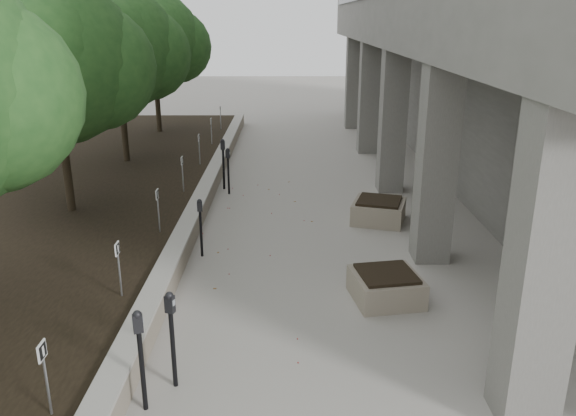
{
  "coord_description": "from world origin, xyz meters",
  "views": [
    {
      "loc": [
        0.43,
        -5.1,
        4.83
      ],
      "look_at": [
        0.43,
        6.1,
        1.08
      ],
      "focal_mm": 35.66,
      "sensor_mm": 36.0,
      "label": 1
    }
  ],
  "objects_px": {
    "crabapple_tree_4": "(119,75)",
    "parking_meter_2": "(172,340)",
    "crabapple_tree_3": "(58,96)",
    "parking_meter_5": "(223,164)",
    "parking_meter_1": "(141,361)",
    "parking_meter_3": "(201,228)",
    "planter_front": "(386,286)",
    "crabapple_tree_5": "(155,63)",
    "parking_meter_4": "(228,171)",
    "planter_back": "(379,210)"
  },
  "relations": [
    {
      "from": "crabapple_tree_3",
      "to": "parking_meter_2",
      "type": "bearing_deg",
      "value": -60.1
    },
    {
      "from": "crabapple_tree_3",
      "to": "crabapple_tree_4",
      "type": "height_order",
      "value": "same"
    },
    {
      "from": "crabapple_tree_3",
      "to": "planter_back",
      "type": "distance_m",
      "value": 8.0
    },
    {
      "from": "parking_meter_1",
      "to": "planter_front",
      "type": "xyz_separation_m",
      "value": [
        3.6,
        3.03,
        -0.45
      ]
    },
    {
      "from": "crabapple_tree_5",
      "to": "planter_front",
      "type": "xyz_separation_m",
      "value": [
        6.98,
        -13.86,
        -2.85
      ]
    },
    {
      "from": "parking_meter_2",
      "to": "crabapple_tree_4",
      "type": "bearing_deg",
      "value": 128.46
    },
    {
      "from": "crabapple_tree_4",
      "to": "parking_meter_5",
      "type": "distance_m",
      "value": 4.53
    },
    {
      "from": "parking_meter_2",
      "to": "parking_meter_4",
      "type": "relative_size",
      "value": 1.07
    },
    {
      "from": "parking_meter_3",
      "to": "parking_meter_5",
      "type": "bearing_deg",
      "value": 81.63
    },
    {
      "from": "crabapple_tree_5",
      "to": "parking_meter_5",
      "type": "height_order",
      "value": "crabapple_tree_5"
    },
    {
      "from": "crabapple_tree_5",
      "to": "parking_meter_2",
      "type": "height_order",
      "value": "crabapple_tree_5"
    },
    {
      "from": "parking_meter_2",
      "to": "parking_meter_3",
      "type": "bearing_deg",
      "value": 114.03
    },
    {
      "from": "parking_meter_4",
      "to": "planter_back",
      "type": "bearing_deg",
      "value": -17.63
    },
    {
      "from": "crabapple_tree_4",
      "to": "parking_meter_3",
      "type": "xyz_separation_m",
      "value": [
        3.41,
        -6.9,
        -2.48
      ]
    },
    {
      "from": "parking_meter_1",
      "to": "planter_back",
      "type": "xyz_separation_m",
      "value": [
        4.1,
        7.18,
        -0.43
      ]
    },
    {
      "from": "crabapple_tree_3",
      "to": "parking_meter_5",
      "type": "distance_m",
      "value": 5.14
    },
    {
      "from": "parking_meter_1",
      "to": "parking_meter_5",
      "type": "relative_size",
      "value": 0.95
    },
    {
      "from": "parking_meter_3",
      "to": "planter_back",
      "type": "distance_m",
      "value": 4.63
    },
    {
      "from": "parking_meter_1",
      "to": "parking_meter_2",
      "type": "relative_size",
      "value": 1.0
    },
    {
      "from": "parking_meter_3",
      "to": "parking_meter_1",
      "type": "bearing_deg",
      "value": -99.26
    },
    {
      "from": "parking_meter_1",
      "to": "planter_front",
      "type": "distance_m",
      "value": 4.73
    },
    {
      "from": "crabapple_tree_5",
      "to": "parking_meter_1",
      "type": "height_order",
      "value": "crabapple_tree_5"
    },
    {
      "from": "crabapple_tree_4",
      "to": "parking_meter_1",
      "type": "bearing_deg",
      "value": -74.12
    },
    {
      "from": "crabapple_tree_5",
      "to": "planter_front",
      "type": "height_order",
      "value": "crabapple_tree_5"
    },
    {
      "from": "parking_meter_2",
      "to": "parking_meter_5",
      "type": "bearing_deg",
      "value": 112.54
    },
    {
      "from": "crabapple_tree_4",
      "to": "parking_meter_2",
      "type": "distance_m",
      "value": 12.22
    },
    {
      "from": "crabapple_tree_5",
      "to": "parking_meter_3",
      "type": "distance_m",
      "value": 12.62
    },
    {
      "from": "crabapple_tree_4",
      "to": "crabapple_tree_5",
      "type": "relative_size",
      "value": 1.0
    },
    {
      "from": "crabapple_tree_3",
      "to": "planter_front",
      "type": "bearing_deg",
      "value": -28.96
    },
    {
      "from": "planter_front",
      "to": "parking_meter_5",
      "type": "bearing_deg",
      "value": 117.57
    },
    {
      "from": "parking_meter_1",
      "to": "parking_meter_3",
      "type": "relative_size",
      "value": 1.12
    },
    {
      "from": "parking_meter_5",
      "to": "parking_meter_2",
      "type": "bearing_deg",
      "value": -89.04
    },
    {
      "from": "parking_meter_1",
      "to": "parking_meter_4",
      "type": "bearing_deg",
      "value": 69.08
    },
    {
      "from": "parking_meter_4",
      "to": "parking_meter_5",
      "type": "bearing_deg",
      "value": 123.87
    },
    {
      "from": "parking_meter_5",
      "to": "planter_back",
      "type": "relative_size",
      "value": 1.23
    },
    {
      "from": "crabapple_tree_3",
      "to": "parking_meter_4",
      "type": "relative_size",
      "value": 4.05
    },
    {
      "from": "parking_meter_5",
      "to": "planter_back",
      "type": "xyz_separation_m",
      "value": [
        4.13,
        -2.81,
        -0.47
      ]
    },
    {
      "from": "parking_meter_2",
      "to": "parking_meter_3",
      "type": "height_order",
      "value": "parking_meter_2"
    },
    {
      "from": "parking_meter_3",
      "to": "crabapple_tree_5",
      "type": "bearing_deg",
      "value": 96.99
    },
    {
      "from": "crabapple_tree_5",
      "to": "parking_meter_2",
      "type": "bearing_deg",
      "value": -77.35
    },
    {
      "from": "parking_meter_2",
      "to": "parking_meter_3",
      "type": "xyz_separation_m",
      "value": [
        -0.27,
        4.5,
        -0.08
      ]
    },
    {
      "from": "crabapple_tree_4",
      "to": "parking_meter_3",
      "type": "height_order",
      "value": "crabapple_tree_4"
    },
    {
      "from": "parking_meter_4",
      "to": "planter_back",
      "type": "relative_size",
      "value": 1.1
    },
    {
      "from": "parking_meter_2",
      "to": "parking_meter_3",
      "type": "distance_m",
      "value": 4.51
    },
    {
      "from": "parking_meter_2",
      "to": "planter_front",
      "type": "height_order",
      "value": "parking_meter_2"
    },
    {
      "from": "parking_meter_3",
      "to": "planter_front",
      "type": "distance_m",
      "value": 4.1
    },
    {
      "from": "crabapple_tree_3",
      "to": "crabapple_tree_4",
      "type": "relative_size",
      "value": 1.0
    },
    {
      "from": "parking_meter_1",
      "to": "parking_meter_4",
      "type": "distance_m",
      "value": 9.5
    },
    {
      "from": "crabapple_tree_3",
      "to": "parking_meter_2",
      "type": "distance_m",
      "value": 7.76
    },
    {
      "from": "parking_meter_2",
      "to": "planter_back",
      "type": "height_order",
      "value": "parking_meter_2"
    }
  ]
}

